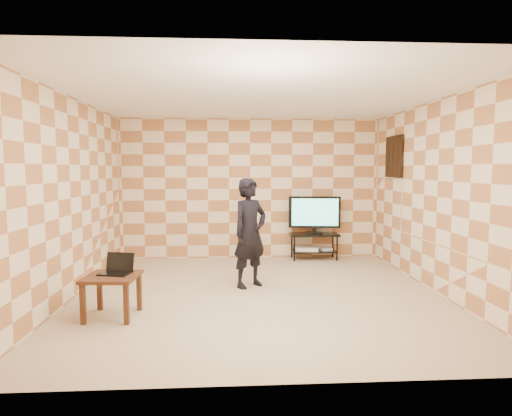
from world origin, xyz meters
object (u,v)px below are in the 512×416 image
object	(u,v)px
tv	(314,213)
person	(250,233)
side_table	(112,283)
tv_stand	(314,240)

from	to	relation	value
tv	person	distance (m)	2.27
side_table	person	size ratio (longest dim) A/B	0.39
tv_stand	person	distance (m)	2.31
tv	side_table	distance (m)	4.30
tv_stand	person	xyz separation A→B (m)	(-1.32, -1.84, 0.44)
tv	side_table	bearing A→B (deg)	-134.46
person	tv_stand	bearing A→B (deg)	16.84
tv_stand	side_table	size ratio (longest dim) A/B	1.47
tv	person	xyz separation A→B (m)	(-1.32, -1.84, -0.09)
tv_stand	tv	size ratio (longest dim) A/B	0.94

